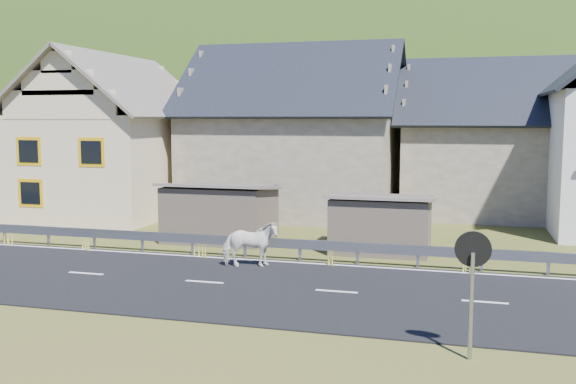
% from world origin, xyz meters
% --- Properties ---
extents(ground, '(160.00, 160.00, 0.00)m').
position_xyz_m(ground, '(0.00, 0.00, 0.00)').
color(ground, '#323F14').
rests_on(ground, ground).
extents(road, '(60.00, 7.00, 0.04)m').
position_xyz_m(road, '(0.00, 0.00, 0.02)').
color(road, black).
rests_on(road, ground).
extents(lane_markings, '(60.00, 6.60, 0.01)m').
position_xyz_m(lane_markings, '(0.00, 0.00, 0.04)').
color(lane_markings, silver).
rests_on(lane_markings, road).
extents(guardrail, '(28.10, 0.09, 0.75)m').
position_xyz_m(guardrail, '(-0.00, 3.68, 0.56)').
color(guardrail, '#93969B').
rests_on(guardrail, ground).
extents(shed_left, '(4.30, 3.30, 2.40)m').
position_xyz_m(shed_left, '(-2.00, 6.50, 1.10)').
color(shed_left, brown).
rests_on(shed_left, ground).
extents(shed_right, '(3.80, 2.90, 2.20)m').
position_xyz_m(shed_right, '(4.50, 6.00, 1.00)').
color(shed_right, brown).
rests_on(shed_right, ground).
extents(house_cream, '(7.80, 9.80, 8.30)m').
position_xyz_m(house_cream, '(-10.00, 12.00, 4.36)').
color(house_cream, beige).
rests_on(house_cream, ground).
extents(house_stone_a, '(10.80, 9.80, 8.90)m').
position_xyz_m(house_stone_a, '(-1.00, 15.00, 4.63)').
color(house_stone_a, '#A29581').
rests_on(house_stone_a, ground).
extents(house_stone_b, '(9.80, 8.80, 8.10)m').
position_xyz_m(house_stone_b, '(9.00, 17.00, 4.24)').
color(house_stone_b, '#A29581').
rests_on(house_stone_b, ground).
extents(mountain, '(440.00, 280.00, 260.00)m').
position_xyz_m(mountain, '(5.00, 180.00, -20.00)').
color(mountain, '#203E10').
rests_on(mountain, ground).
extents(conifer_patch, '(76.00, 50.00, 28.00)m').
position_xyz_m(conifer_patch, '(-55.00, 110.00, 6.00)').
color(conifer_patch, black).
rests_on(conifer_patch, ground).
extents(horse, '(1.34, 1.98, 1.53)m').
position_xyz_m(horse, '(0.70, 2.20, 0.81)').
color(horse, white).
rests_on(horse, road).
extents(traffic_mirror, '(0.73, 0.20, 2.64)m').
position_xyz_m(traffic_mirror, '(7.57, -4.15, 1.94)').
color(traffic_mirror, '#93969B').
rests_on(traffic_mirror, ground).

